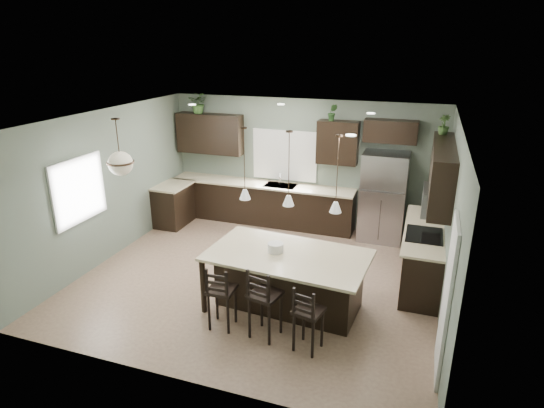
{
  "coord_description": "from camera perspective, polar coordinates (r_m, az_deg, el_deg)",
  "views": [
    {
      "loc": [
        2.53,
        -6.68,
        3.95
      ],
      "look_at": [
        0.1,
        0.4,
        1.25
      ],
      "focal_mm": 30.0,
      "sensor_mm": 36.0,
      "label": 1
    }
  ],
  "objects": [
    {
      "name": "plant_back_right",
      "position": [
        9.52,
        7.6,
        11.33
      ],
      "size": [
        0.21,
        0.18,
        0.34
      ],
      "primitive_type": "imported",
      "rotation": [
        0.0,
        0.0,
        0.14
      ],
      "color": "#2A5224",
      "rests_on": "back_upper_right"
    },
    {
      "name": "ground",
      "position": [
        8.16,
        -1.6,
        -9.11
      ],
      "size": [
        6.0,
        6.0,
        0.0
      ],
      "primitive_type": "plane",
      "color": "#9E8466",
      "rests_on": "ground"
    },
    {
      "name": "left_return_cabs",
      "position": [
        10.48,
        -12.26,
        -0.15
      ],
      "size": [
        0.6,
        0.9,
        0.9
      ],
      "primitive_type": "cube",
      "color": "black",
      "rests_on": "ground"
    },
    {
      "name": "window_back",
      "position": [
        10.15,
        1.62,
        6.14
      ],
      "size": [
        1.35,
        0.02,
        1.0
      ],
      "primitive_type": "cube",
      "color": "white",
      "rests_on": "room_shell"
    },
    {
      "name": "bar_stool_left",
      "position": [
        6.67,
        -6.31,
        -11.44
      ],
      "size": [
        0.38,
        0.38,
        1.0
      ],
      "primitive_type": "cube",
      "rotation": [
        0.0,
        0.0,
        0.04
      ],
      "color": "black",
      "rests_on": "ground"
    },
    {
      "name": "back_countertop",
      "position": [
        10.18,
        -1.35,
        2.51
      ],
      "size": [
        4.2,
        0.66,
        0.04
      ],
      "primitive_type": "cube",
      "color": "beige",
      "rests_on": "back_lower_cabs"
    },
    {
      "name": "refrigerator",
      "position": [
        9.6,
        13.77,
        0.87
      ],
      "size": [
        0.9,
        0.74,
        1.85
      ],
      "primitive_type": "cube",
      "color": "#9B9CA4",
      "rests_on": "ground"
    },
    {
      "name": "wall_oven_front",
      "position": [
        8.08,
        16.17,
        -6.69
      ],
      "size": [
        0.01,
        0.72,
        0.6
      ],
      "primitive_type": "cube",
      "color": "gray",
      "rests_on": "right_lower_cabs"
    },
    {
      "name": "microwave",
      "position": [
        7.67,
        19.81,
        0.38
      ],
      "size": [
        0.4,
        0.75,
        0.4
      ],
      "primitive_type": "cube",
      "color": "gray",
      "rests_on": "right_upper_cabs"
    },
    {
      "name": "cooktop",
      "position": [
        7.88,
        18.58,
        -3.69
      ],
      "size": [
        0.58,
        0.75,
        0.02
      ],
      "primitive_type": "cube",
      "color": "black",
      "rests_on": "right_countertop"
    },
    {
      "name": "chandelier",
      "position": [
        7.82,
        -18.7,
        6.78
      ],
      "size": [
        0.44,
        0.44,
        0.95
      ],
      "primitive_type": null,
      "color": "beige",
      "rests_on": "room_shell"
    },
    {
      "name": "sink_inset",
      "position": [
        10.04,
        1.07,
        2.34
      ],
      "size": [
        0.7,
        0.45,
        0.01
      ],
      "primitive_type": "cube",
      "color": "gray",
      "rests_on": "back_countertop"
    },
    {
      "name": "serving_dish",
      "position": [
        6.91,
        0.45,
        -5.49
      ],
      "size": [
        0.24,
        0.24,
        0.14
      ],
      "primitive_type": "cylinder",
      "color": "silver",
      "rests_on": "kitchen_island"
    },
    {
      "name": "faucet",
      "position": [
        9.97,
        1.02,
        3.09
      ],
      "size": [
        0.02,
        0.02,
        0.28
      ],
      "primitive_type": "cylinder",
      "color": "silver",
      "rests_on": "back_countertop"
    },
    {
      "name": "room_shell",
      "position": [
        7.49,
        -1.72,
        2.33
      ],
      "size": [
        6.0,
        6.0,
        6.0
      ],
      "color": "slate",
      "rests_on": "ground"
    },
    {
      "name": "left_return_countertop",
      "position": [
        10.33,
        -12.35,
        2.29
      ],
      "size": [
        0.66,
        0.96,
        0.04
      ],
      "primitive_type": "cube",
      "color": "beige",
      "rests_on": "left_return_cabs"
    },
    {
      "name": "back_upper_right",
      "position": [
        9.63,
        8.25,
        7.64
      ],
      "size": [
        0.85,
        0.34,
        0.9
      ],
      "primitive_type": "cube",
      "color": "black",
      "rests_on": "room_shell"
    },
    {
      "name": "right_lower_cabs",
      "position": [
        8.33,
        18.39,
        -6.11
      ],
      "size": [
        0.6,
        2.35,
        0.9
      ],
      "primitive_type": "cube",
      "color": "black",
      "rests_on": "ground"
    },
    {
      "name": "window_left",
      "position": [
        8.41,
        -23.16,
        1.61
      ],
      "size": [
        0.02,
        1.1,
        1.0
      ],
      "primitive_type": "cube",
      "color": "white",
      "rests_on": "room_shell"
    },
    {
      "name": "pendant_right",
      "position": [
        6.19,
        8.18,
        3.69
      ],
      "size": [
        0.17,
        0.17,
        1.1
      ],
      "primitive_type": null,
      "color": "white",
      "rests_on": "room_shell"
    },
    {
      "name": "pantry_door",
      "position": [
        5.93,
        21.03,
        -11.28
      ],
      "size": [
        0.04,
        0.82,
        2.04
      ],
      "primitive_type": "cube",
      "color": "white",
      "rests_on": "ground"
    },
    {
      "name": "kitchen_island",
      "position": [
        7.09,
        1.95,
        -9.65
      ],
      "size": [
        2.5,
        1.55,
        0.92
      ],
      "primitive_type": "cube",
      "rotation": [
        0.0,
        0.0,
        -0.08
      ],
      "color": "black",
      "rests_on": "ground"
    },
    {
      "name": "pendant_center",
      "position": [
        6.4,
        2.13,
        4.42
      ],
      "size": [
        0.17,
        0.17,
        1.1
      ],
      "primitive_type": null,
      "color": "white",
      "rests_on": "room_shell"
    },
    {
      "name": "pendant_left",
      "position": [
        6.68,
        -3.49,
        5.04
      ],
      "size": [
        0.17,
        0.17,
        1.1
      ],
      "primitive_type": null,
      "color": "white",
      "rests_on": "room_shell"
    },
    {
      "name": "plant_back_left",
      "position": [
        10.54,
        -9.18,
        12.42
      ],
      "size": [
        0.46,
        0.41,
        0.47
      ],
      "primitive_type": "imported",
      "rotation": [
        0.0,
        0.0,
        0.11
      ],
      "color": "#355927",
      "rests_on": "back_upper_left"
    },
    {
      "name": "bar_stool_center",
      "position": [
        6.43,
        -0.86,
        -12.21
      ],
      "size": [
        0.48,
        0.48,
        1.08
      ],
      "primitive_type": "cube",
      "rotation": [
        0.0,
        0.0,
        -0.21
      ],
      "color": "black",
      "rests_on": "ground"
    },
    {
      "name": "right_countertop",
      "position": [
        8.14,
        18.61,
        -3.11
      ],
      "size": [
        0.66,
        2.35,
        0.04
      ],
      "primitive_type": "cube",
      "color": "beige",
      "rests_on": "right_lower_cabs"
    },
    {
      "name": "plant_right_wall",
      "position": [
        8.54,
        20.77,
        9.28
      ],
      "size": [
        0.25,
        0.25,
        0.34
      ],
      "primitive_type": "imported",
      "rotation": [
        0.0,
        0.0,
        -0.41
      ],
      "color": "#304D22",
      "rests_on": "right_upper_cabs"
    },
    {
      "name": "back_upper_left",
      "position": [
        10.57,
        -7.81,
        8.74
      ],
      "size": [
        1.55,
        0.34,
        0.9
      ],
      "primitive_type": "cube",
      "color": "black",
      "rests_on": "room_shell"
    },
    {
      "name": "bar_stool_right",
      "position": [
        6.22,
        4.6,
        -14.05
      ],
      "size": [
        0.43,
        0.43,
        0.98
      ],
      "primitive_type": "cube",
      "rotation": [
        0.0,
        0.0,
        -0.22
      ],
      "color": "black",
      "rests_on": "ground"
    },
    {
      "name": "fridge_header",
      "position": [
        9.44,
        14.67,
        8.82
      ],
      "size": [
        1.05,
        0.34,
        0.45
      ],
      "primitive_type": "cube",
      "color": "black",
      "rests_on": "room_shell"
    },
    {
      "name": "right_upper_cabs",
      "position": [
        7.82,
        20.52,
        3.74
      ],
      "size": [
        0.34,
        2.35,
        0.9
      ],
      "primitive_type": "cube",
      "color": "black",
      "rests_on": "room_shell"
    },
    {
      "name": "back_lower_cabs",
      "position": [
        10.35,
        -1.29,
        0.05
      ],
      "size": [
        4.2,
        0.6,
        0.9
      ],
      "primitive_type": "cube",
      "color": "black",
      "rests_on": "ground"
    }
  ]
}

